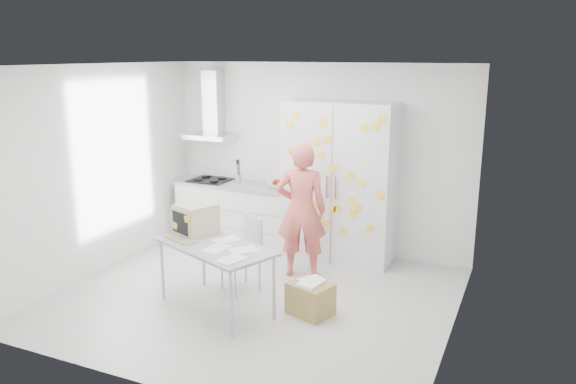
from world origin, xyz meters
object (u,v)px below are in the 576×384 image
at_px(person, 301,210).
at_px(chair, 246,249).
at_px(desk, 202,231).
at_px(cardboard_box, 310,298).

bearing_deg(person, chair, 37.20).
relative_size(desk, chair, 1.71).
height_order(person, desk, person).
relative_size(person, chair, 1.92).
relative_size(person, cardboard_box, 3.25).
relative_size(person, desk, 1.12).
bearing_deg(desk, person, 79.23).
xyz_separation_m(desk, chair, (0.29, 0.48, -0.33)).
distance_m(chair, cardboard_box, 1.09).
distance_m(person, cardboard_box, 1.33).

